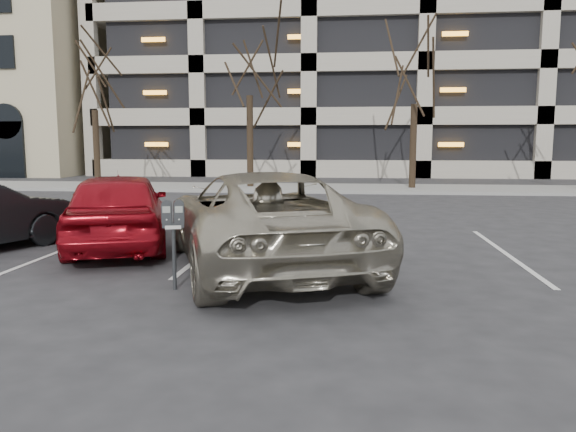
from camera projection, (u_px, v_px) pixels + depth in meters
The scene contains 10 objects.
ground at pixel (266, 278), 8.63m from camera, with size 140.00×140.00×0.00m, color #28282B.
sidewalk at pixel (318, 188), 24.40m from camera, with size 80.00×4.00×0.12m, color gray.
stall_lines at pixel (212, 248), 11.04m from camera, with size 16.90×5.20×0.00m.
parking_garage at pixel (502, 39), 39.52m from camera, with size 52.00×20.00×19.00m.
tree_a at pixel (93, 62), 24.70m from camera, with size 3.39×3.39×7.70m.
tree_b at pixel (249, 37), 23.86m from camera, with size 3.95×3.95×8.98m.
tree_c at pixel (416, 50), 23.22m from camera, with size 3.55×3.55×8.06m.
parking_meter at pixel (173, 223), 7.82m from camera, with size 0.34×0.19×1.25m.
suv_silver at pixel (262, 219), 9.30m from camera, with size 4.53×6.32×1.60m.
car_red at pixel (119, 209), 10.93m from camera, with size 1.81×4.51×1.54m, color maroon.
Camera 1 is at (1.23, -8.35, 2.09)m, focal length 35.00 mm.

